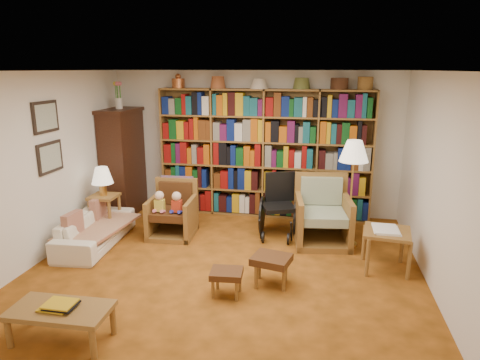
% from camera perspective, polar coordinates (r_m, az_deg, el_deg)
% --- Properties ---
extents(floor, '(5.00, 5.00, 0.00)m').
position_cam_1_polar(floor, '(5.58, -2.31, -12.29)').
color(floor, '#A95A1A').
rests_on(floor, ground).
extents(ceiling, '(5.00, 5.00, 0.00)m').
position_cam_1_polar(ceiling, '(4.97, -2.61, 14.33)').
color(ceiling, white).
rests_on(ceiling, wall_back).
extents(wall_back, '(5.00, 0.00, 5.00)m').
position_cam_1_polar(wall_back, '(7.54, 1.89, 4.90)').
color(wall_back, silver).
rests_on(wall_back, floor).
extents(wall_front, '(5.00, 0.00, 5.00)m').
position_cam_1_polar(wall_front, '(2.90, -14.01, -11.93)').
color(wall_front, silver).
rests_on(wall_front, floor).
extents(wall_left, '(0.00, 5.00, 5.00)m').
position_cam_1_polar(wall_left, '(6.19, -25.61, 1.30)').
color(wall_left, silver).
rests_on(wall_left, floor).
extents(wall_right, '(0.00, 5.00, 5.00)m').
position_cam_1_polar(wall_right, '(5.19, 25.55, -1.06)').
color(wall_right, silver).
rests_on(wall_right, floor).
extents(bookshelf, '(3.60, 0.30, 2.42)m').
position_cam_1_polar(bookshelf, '(7.36, 3.22, 4.01)').
color(bookshelf, brown).
rests_on(bookshelf, floor).
extents(curio_cabinet, '(0.50, 0.95, 2.40)m').
position_cam_1_polar(curio_cabinet, '(7.80, -15.34, 2.49)').
color(curio_cabinet, '#3A1F0F').
rests_on(curio_cabinet, floor).
extents(framed_pictures, '(0.03, 0.52, 0.97)m').
position_cam_1_polar(framed_pictures, '(6.35, -24.25, 5.21)').
color(framed_pictures, black).
rests_on(framed_pictures, wall_left).
extents(sofa, '(1.62, 0.72, 0.46)m').
position_cam_1_polar(sofa, '(6.68, -18.72, -6.26)').
color(sofa, '#F2E7CD').
rests_on(sofa, floor).
extents(sofa_throw, '(0.80, 1.36, 0.04)m').
position_cam_1_polar(sofa_throw, '(6.63, -18.39, -5.75)').
color(sofa_throw, beige).
rests_on(sofa_throw, sofa).
extents(cushion_left, '(0.12, 0.35, 0.35)m').
position_cam_1_polar(cushion_left, '(6.96, -18.41, -3.49)').
color(cushion_left, maroon).
rests_on(cushion_left, sofa).
extents(cushion_right, '(0.14, 0.35, 0.34)m').
position_cam_1_polar(cushion_right, '(6.39, -21.42, -5.37)').
color(cushion_right, maroon).
rests_on(cushion_right, sofa).
extents(side_table_lamp, '(0.41, 0.41, 0.60)m').
position_cam_1_polar(side_table_lamp, '(7.06, -17.62, -3.19)').
color(side_table_lamp, brown).
rests_on(side_table_lamp, floor).
extents(table_lamp, '(0.33, 0.33, 0.45)m').
position_cam_1_polar(table_lamp, '(6.94, -17.91, 0.47)').
color(table_lamp, gold).
rests_on(table_lamp, side_table_lamp).
extents(armchair_leather, '(0.72, 0.76, 0.87)m').
position_cam_1_polar(armchair_leather, '(6.77, -8.80, -4.23)').
color(armchair_leather, brown).
rests_on(armchair_leather, floor).
extents(armchair_sage, '(0.90, 0.93, 0.99)m').
position_cam_1_polar(armchair_sage, '(6.54, 10.96, -4.80)').
color(armchair_sage, brown).
rests_on(armchair_sage, floor).
extents(wheelchair, '(0.61, 0.78, 0.97)m').
position_cam_1_polar(wheelchair, '(6.67, 5.18, -3.62)').
color(wheelchair, black).
rests_on(wheelchair, floor).
extents(floor_lamp, '(0.41, 0.41, 1.56)m').
position_cam_1_polar(floor_lamp, '(6.21, 14.93, 3.18)').
color(floor_lamp, gold).
rests_on(floor_lamp, floor).
extents(side_table_papers, '(0.64, 0.64, 0.56)m').
position_cam_1_polar(side_table_papers, '(5.80, 18.99, -7.11)').
color(side_table_papers, brown).
rests_on(side_table_papers, floor).
extents(footstool_a, '(0.38, 0.33, 0.31)m').
position_cam_1_polar(footstool_a, '(4.98, -1.81, -12.55)').
color(footstool_a, '#462612').
rests_on(footstool_a, floor).
extents(footstool_b, '(0.51, 0.46, 0.37)m').
position_cam_1_polar(footstool_b, '(5.19, 4.21, -10.77)').
color(footstool_b, '#462612').
rests_on(footstool_b, floor).
extents(coffee_table, '(0.95, 0.49, 0.40)m').
position_cam_1_polar(coffee_table, '(4.54, -22.82, -15.93)').
color(coffee_table, brown).
rests_on(coffee_table, floor).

